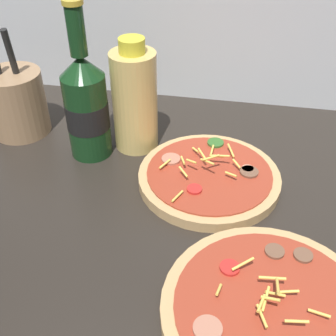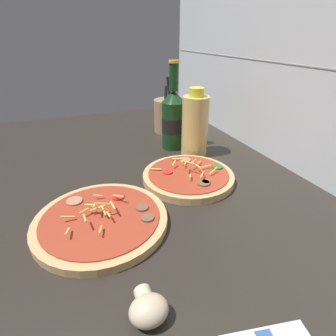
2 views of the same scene
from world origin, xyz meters
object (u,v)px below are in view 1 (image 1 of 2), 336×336
object	(u,v)px
oil_bottle	(135,100)
utensil_crock	(17,102)
beer_bottle	(86,105)
pizza_far	(209,177)
pizza_near	(270,310)

from	to	relation	value
oil_bottle	utensil_crock	xyz separation A→B (cm)	(-23.72, 0.57, -3.22)
beer_bottle	pizza_far	bearing A→B (deg)	-12.35
pizza_near	oil_bottle	xyz separation A→B (cm)	(-24.88, 33.11, 8.56)
pizza_near	oil_bottle	world-z (taller)	oil_bottle
pizza_near	beer_bottle	xyz separation A→B (cm)	(-32.51, 29.10, 8.89)
pizza_far	oil_bottle	bearing A→B (deg)	148.94
beer_bottle	utensil_crock	world-z (taller)	beer_bottle
pizza_far	beer_bottle	bearing A→B (deg)	167.65
beer_bottle	oil_bottle	bearing A→B (deg)	27.69
pizza_far	utensil_crock	xyz separation A→B (cm)	(-38.52, 9.48, 5.25)
oil_bottle	utensil_crock	world-z (taller)	utensil_crock
pizza_near	utensil_crock	xyz separation A→B (cm)	(-48.60, 33.68, 5.35)
pizza_near	beer_bottle	world-z (taller)	beer_bottle
pizza_far	beer_bottle	size ratio (longest dim) A/B	0.86
pizza_far	utensil_crock	world-z (taller)	utensil_crock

